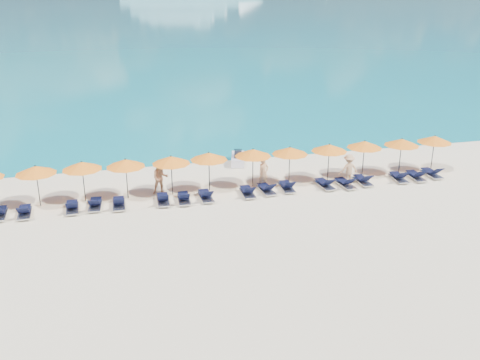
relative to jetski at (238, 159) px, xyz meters
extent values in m
plane|color=beige|center=(-1.46, -9.28, -0.33)|extent=(1400.00, 1400.00, 0.00)
cube|color=white|center=(0.01, 0.02, -0.05)|extent=(1.37, 2.36, 0.51)
cube|color=black|center=(-0.04, -0.16, 0.32)|extent=(0.68, 1.01, 0.32)
cylinder|color=black|center=(0.15, 0.56, 0.46)|extent=(0.51, 0.18, 0.06)
imported|color=tan|center=(0.31, -4.72, 0.59)|extent=(0.78, 0.65, 1.83)
imported|color=tan|center=(-5.47, -4.11, 0.60)|extent=(0.90, 0.53, 1.85)
imported|color=tan|center=(5.33, -5.21, 0.56)|extent=(1.17, 0.59, 1.78)
cylinder|color=black|center=(-11.82, -4.39, 0.77)|extent=(0.05, 0.05, 2.20)
cone|color=orange|center=(-11.82, -4.39, 1.69)|extent=(2.10, 2.10, 0.42)
sphere|color=black|center=(-11.82, -4.39, 1.91)|extent=(0.08, 0.08, 0.08)
cylinder|color=black|center=(-9.54, -4.26, 0.77)|extent=(0.05, 0.05, 2.20)
cone|color=orange|center=(-9.54, -4.26, 1.69)|extent=(2.10, 2.10, 0.42)
sphere|color=black|center=(-9.54, -4.26, 1.91)|extent=(0.08, 0.08, 0.08)
cylinder|color=black|center=(-7.29, -4.38, 0.77)|extent=(0.05, 0.05, 2.20)
cone|color=orange|center=(-7.29, -4.38, 1.69)|extent=(2.10, 2.10, 0.42)
sphere|color=black|center=(-7.29, -4.38, 1.91)|extent=(0.08, 0.08, 0.08)
cylinder|color=black|center=(-4.86, -4.44, 0.77)|extent=(0.05, 0.05, 2.20)
cone|color=orange|center=(-4.86, -4.44, 1.69)|extent=(2.10, 2.10, 0.42)
sphere|color=black|center=(-4.86, -4.44, 1.91)|extent=(0.08, 0.08, 0.08)
cylinder|color=black|center=(-2.74, -4.29, 0.77)|extent=(0.05, 0.05, 2.20)
cone|color=orange|center=(-2.74, -4.29, 1.69)|extent=(2.10, 2.10, 0.42)
sphere|color=black|center=(-2.74, -4.29, 1.91)|extent=(0.08, 0.08, 0.08)
cylinder|color=black|center=(-0.19, -4.25, 0.77)|extent=(0.05, 0.05, 2.20)
cone|color=orange|center=(-0.19, -4.25, 1.69)|extent=(2.10, 2.10, 0.42)
sphere|color=black|center=(-0.19, -4.25, 1.91)|extent=(0.08, 0.08, 0.08)
cylinder|color=black|center=(1.97, -4.40, 0.77)|extent=(0.05, 0.05, 2.20)
cone|color=orange|center=(1.97, -4.40, 1.69)|extent=(2.10, 2.10, 0.42)
sphere|color=black|center=(1.97, -4.40, 1.91)|extent=(0.08, 0.08, 0.08)
cylinder|color=black|center=(4.40, -4.42, 0.77)|extent=(0.05, 0.05, 2.20)
cone|color=orange|center=(4.40, -4.42, 1.69)|extent=(2.10, 2.10, 0.42)
sphere|color=black|center=(4.40, -4.42, 1.91)|extent=(0.08, 0.08, 0.08)
cylinder|color=black|center=(6.72, -4.28, 0.77)|extent=(0.05, 0.05, 2.20)
cone|color=orange|center=(6.72, -4.28, 1.69)|extent=(2.10, 2.10, 0.42)
sphere|color=black|center=(6.72, -4.28, 1.91)|extent=(0.08, 0.08, 0.08)
cylinder|color=black|center=(9.12, -4.39, 0.77)|extent=(0.05, 0.05, 2.20)
cone|color=orange|center=(9.12, -4.39, 1.69)|extent=(2.10, 2.10, 0.42)
sphere|color=black|center=(9.12, -4.39, 1.91)|extent=(0.08, 0.08, 0.08)
cylinder|color=black|center=(11.43, -4.30, 0.77)|extent=(0.05, 0.05, 2.20)
cone|color=orange|center=(11.43, -4.30, 1.69)|extent=(2.10, 2.10, 0.42)
sphere|color=black|center=(11.43, -4.30, 1.91)|extent=(0.08, 0.08, 0.08)
cube|color=silver|center=(-13.65, -5.41, -0.19)|extent=(0.68, 1.72, 0.06)
cube|color=black|center=(-13.66, -5.16, -0.03)|extent=(0.59, 1.12, 0.04)
cube|color=silver|center=(-12.47, -5.51, -0.19)|extent=(0.69, 1.73, 0.06)
cube|color=black|center=(-12.48, -5.26, -0.03)|extent=(0.60, 1.12, 0.04)
cube|color=black|center=(-12.45, -6.05, 0.22)|extent=(0.57, 0.56, 0.43)
cube|color=silver|center=(-10.17, -5.47, -0.19)|extent=(0.67, 1.72, 0.06)
cube|color=black|center=(-10.18, -5.22, -0.03)|extent=(0.59, 1.12, 0.04)
cube|color=black|center=(-10.15, -6.02, 0.22)|extent=(0.57, 0.55, 0.43)
cube|color=silver|center=(-9.02, -5.36, -0.19)|extent=(0.76, 1.74, 0.06)
cube|color=black|center=(-9.00, -5.11, -0.03)|extent=(0.64, 1.14, 0.04)
cube|color=black|center=(-9.07, -5.91, 0.22)|extent=(0.59, 0.58, 0.43)
cube|color=silver|center=(-7.82, -5.55, -0.19)|extent=(0.66, 1.71, 0.06)
cube|color=black|center=(-7.82, -5.30, -0.03)|extent=(0.58, 1.11, 0.04)
cube|color=black|center=(-7.84, -6.10, 0.22)|extent=(0.56, 0.55, 0.43)
cube|color=silver|center=(-5.51, -5.57, -0.19)|extent=(0.70, 1.73, 0.06)
cube|color=black|center=(-5.50, -5.32, -0.03)|extent=(0.60, 1.12, 0.04)
cube|color=black|center=(-5.54, -6.12, 0.22)|extent=(0.57, 0.56, 0.43)
cube|color=silver|center=(-4.41, -5.67, -0.19)|extent=(0.73, 1.74, 0.06)
cube|color=black|center=(-4.40, -5.42, -0.03)|extent=(0.62, 1.13, 0.04)
cube|color=black|center=(-4.45, -6.22, 0.22)|extent=(0.58, 0.57, 0.43)
cube|color=silver|center=(-3.21, -5.62, -0.19)|extent=(0.66, 1.71, 0.06)
cube|color=black|center=(-3.22, -5.37, -0.03)|extent=(0.57, 1.11, 0.04)
cube|color=black|center=(-3.20, -6.17, 0.22)|extent=(0.56, 0.55, 0.43)
cube|color=silver|center=(-0.87, -5.61, -0.19)|extent=(0.67, 1.72, 0.06)
cube|color=black|center=(-0.86, -5.36, -0.03)|extent=(0.59, 1.12, 0.04)
cube|color=black|center=(-0.89, -6.15, 0.22)|extent=(0.57, 0.55, 0.43)
cube|color=silver|center=(0.27, -5.45, -0.19)|extent=(0.76, 1.75, 0.06)
cube|color=black|center=(0.25, -5.20, -0.03)|extent=(0.64, 1.14, 0.04)
cube|color=black|center=(0.32, -6.00, 0.22)|extent=(0.59, 0.58, 0.43)
cube|color=silver|center=(1.51, -5.36, -0.19)|extent=(0.72, 1.73, 0.06)
cube|color=black|center=(1.53, -5.11, -0.03)|extent=(0.62, 1.13, 0.04)
cube|color=black|center=(1.48, -5.91, 0.22)|extent=(0.58, 0.57, 0.43)
cube|color=silver|center=(3.75, -5.52, -0.19)|extent=(0.74, 1.74, 0.06)
cube|color=black|center=(3.74, -5.27, -0.03)|extent=(0.63, 1.14, 0.04)
cube|color=black|center=(3.79, -6.06, 0.22)|extent=(0.59, 0.58, 0.43)
cube|color=silver|center=(4.94, -5.68, -0.19)|extent=(0.77, 1.75, 0.06)
cube|color=black|center=(4.92, -5.43, -0.03)|extent=(0.65, 1.15, 0.04)
cube|color=black|center=(4.99, -6.23, 0.22)|extent=(0.60, 0.59, 0.43)
cube|color=silver|center=(6.15, -5.48, -0.19)|extent=(0.63, 1.70, 0.06)
cube|color=black|center=(6.15, -5.23, -0.03)|extent=(0.55, 1.10, 0.04)
cube|color=black|center=(6.15, -6.03, 0.22)|extent=(0.55, 0.54, 0.43)
cube|color=silver|center=(8.46, -5.51, -0.19)|extent=(0.79, 1.75, 0.06)
cube|color=black|center=(8.48, -5.26, -0.03)|extent=(0.66, 1.15, 0.04)
cube|color=black|center=(8.40, -6.05, 0.22)|extent=(0.60, 0.59, 0.43)
cube|color=silver|center=(9.58, -5.56, -0.19)|extent=(0.74, 1.74, 0.06)
cube|color=black|center=(9.60, -5.31, -0.03)|extent=(0.63, 1.14, 0.04)
cube|color=black|center=(9.54, -6.11, 0.22)|extent=(0.59, 0.57, 0.43)
cube|color=silver|center=(10.78, -5.35, -0.19)|extent=(0.62, 1.70, 0.06)
cube|color=black|center=(10.78, -5.10, -0.03)|extent=(0.55, 1.10, 0.04)
cube|color=black|center=(10.78, -5.90, 0.22)|extent=(0.55, 0.54, 0.43)
camera|label=1|loc=(-8.04, -32.11, 10.63)|focal=40.00mm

